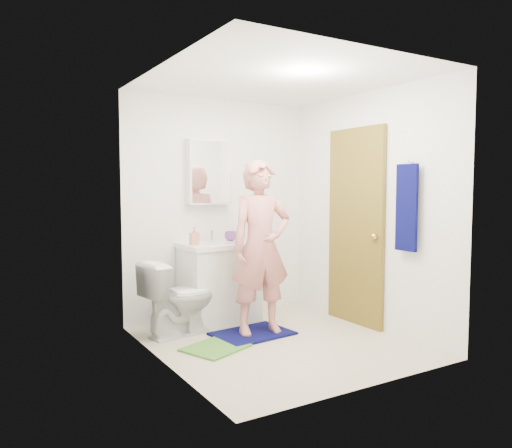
% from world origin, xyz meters
% --- Properties ---
extents(floor, '(2.20, 2.40, 0.02)m').
position_xyz_m(floor, '(0.00, 0.00, -0.01)').
color(floor, beige).
rests_on(floor, ground).
extents(ceiling, '(2.20, 2.40, 0.02)m').
position_xyz_m(ceiling, '(0.00, 0.00, 2.41)').
color(ceiling, white).
rests_on(ceiling, ground).
extents(wall_back, '(2.20, 0.02, 2.40)m').
position_xyz_m(wall_back, '(0.00, 1.21, 1.20)').
color(wall_back, white).
rests_on(wall_back, ground).
extents(wall_front, '(2.20, 0.02, 2.40)m').
position_xyz_m(wall_front, '(0.00, -1.21, 1.20)').
color(wall_front, white).
rests_on(wall_front, ground).
extents(wall_left, '(0.02, 2.40, 2.40)m').
position_xyz_m(wall_left, '(-1.11, 0.00, 1.20)').
color(wall_left, white).
rests_on(wall_left, ground).
extents(wall_right, '(0.02, 2.40, 2.40)m').
position_xyz_m(wall_right, '(1.11, 0.00, 1.20)').
color(wall_right, white).
rests_on(wall_right, ground).
extents(vanity_cabinet, '(0.75, 0.55, 0.80)m').
position_xyz_m(vanity_cabinet, '(-0.15, 0.91, 0.40)').
color(vanity_cabinet, white).
rests_on(vanity_cabinet, floor).
extents(countertop, '(0.79, 0.59, 0.05)m').
position_xyz_m(countertop, '(-0.15, 0.91, 0.83)').
color(countertop, white).
rests_on(countertop, vanity_cabinet).
extents(sink_basin, '(0.40, 0.40, 0.03)m').
position_xyz_m(sink_basin, '(-0.15, 0.91, 0.84)').
color(sink_basin, white).
rests_on(sink_basin, countertop).
extents(faucet, '(0.03, 0.03, 0.12)m').
position_xyz_m(faucet, '(-0.15, 1.09, 0.91)').
color(faucet, silver).
rests_on(faucet, countertop).
extents(medicine_cabinet, '(0.50, 0.12, 0.70)m').
position_xyz_m(medicine_cabinet, '(-0.15, 1.14, 1.60)').
color(medicine_cabinet, white).
rests_on(medicine_cabinet, wall_back).
extents(mirror_panel, '(0.46, 0.01, 0.66)m').
position_xyz_m(mirror_panel, '(-0.15, 1.08, 1.60)').
color(mirror_panel, white).
rests_on(mirror_panel, wall_back).
extents(door, '(0.05, 0.80, 2.05)m').
position_xyz_m(door, '(1.07, 0.15, 1.02)').
color(door, olive).
rests_on(door, ground).
extents(door_knob, '(0.07, 0.07, 0.07)m').
position_xyz_m(door_knob, '(1.03, -0.17, 0.95)').
color(door_knob, gold).
rests_on(door_knob, door).
extents(towel, '(0.03, 0.24, 0.80)m').
position_xyz_m(towel, '(1.03, -0.57, 1.25)').
color(towel, '#070948').
rests_on(towel, wall_right).
extents(towel_hook, '(0.06, 0.02, 0.02)m').
position_xyz_m(towel_hook, '(1.07, -0.57, 1.67)').
color(towel_hook, silver).
rests_on(towel_hook, wall_right).
extents(toilet, '(0.78, 0.53, 0.74)m').
position_xyz_m(toilet, '(-0.69, 0.70, 0.37)').
color(toilet, white).
rests_on(toilet, floor).
extents(bath_mat, '(0.78, 0.59, 0.02)m').
position_xyz_m(bath_mat, '(-0.08, 0.33, 0.01)').
color(bath_mat, '#070948').
rests_on(bath_mat, floor).
extents(green_rug, '(0.64, 0.59, 0.02)m').
position_xyz_m(green_rug, '(-0.58, 0.13, 0.01)').
color(green_rug, '#4F9531').
rests_on(green_rug, floor).
extents(soap_dispenser, '(0.08, 0.08, 0.18)m').
position_xyz_m(soap_dispenser, '(-0.45, 0.88, 0.94)').
color(soap_dispenser, tan).
rests_on(soap_dispenser, countertop).
extents(toothbrush_cup, '(0.13, 0.13, 0.10)m').
position_xyz_m(toothbrush_cup, '(0.05, 1.02, 0.90)').
color(toothbrush_cup, '#733C84').
rests_on(toothbrush_cup, countertop).
extents(man, '(0.66, 0.48, 1.67)m').
position_xyz_m(man, '(-0.00, 0.30, 0.86)').
color(man, '#D47E77').
rests_on(man, bath_mat).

